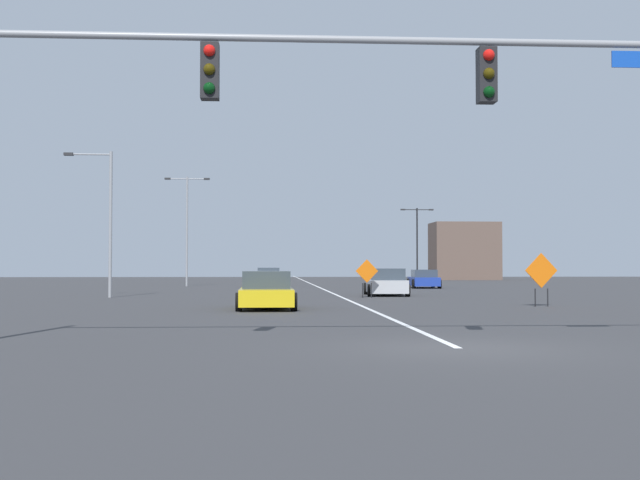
{
  "coord_description": "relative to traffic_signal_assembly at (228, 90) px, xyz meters",
  "views": [
    {
      "loc": [
        -3.53,
        -15.06,
        1.55
      ],
      "look_at": [
        -0.61,
        32.69,
        3.09
      ],
      "focal_mm": 45.47,
      "sensor_mm": 36.0,
      "label": 1
    }
  ],
  "objects": [
    {
      "name": "ground",
      "position": [
        4.32,
        0.01,
        -4.83
      ],
      "size": [
        201.12,
        201.12,
        0.0
      ],
      "primitive_type": "plane",
      "color": "#38383A"
    },
    {
      "name": "road_centre_stripe",
      "position": [
        4.32,
        55.88,
        -4.83
      ],
      "size": [
        0.16,
        111.73,
        0.01
      ],
      "color": "white",
      "rests_on": "ground"
    },
    {
      "name": "traffic_signal_assembly",
      "position": [
        0.0,
        0.0,
        0.0
      ],
      "size": [
        15.8,
        0.44,
        6.49
      ],
      "color": "gray",
      "rests_on": "ground"
    },
    {
      "name": "street_lamp_far_left",
      "position": [
        -7.3,
        25.35,
        -0.77
      ],
      "size": [
        2.37,
        0.24,
        7.21
      ],
      "color": "gray",
      "rests_on": "ground"
    },
    {
      "name": "street_lamp_mid_left",
      "position": [
        -5.6,
        47.28,
        0.11
      ],
      "size": [
        3.43,
        0.24,
        8.38
      ],
      "color": "gray",
      "rests_on": "ground"
    },
    {
      "name": "street_lamp_mid_right",
      "position": [
        15.14,
        63.47,
        -0.51
      ],
      "size": [
        3.25,
        0.24,
        7.23
      ],
      "color": "black",
      "rests_on": "ground"
    },
    {
      "name": "construction_sign_left_shoulder",
      "position": [
        5.5,
        24.27,
        -3.64
      ],
      "size": [
        1.13,
        0.24,
        1.88
      ],
      "color": "orange",
      "rests_on": "ground"
    },
    {
      "name": "construction_sign_median_near",
      "position": [
        11.15,
        15.37,
        -3.54
      ],
      "size": [
        1.33,
        0.25,
        2.05
      ],
      "color": "orange",
      "rests_on": "ground"
    },
    {
      "name": "car_yellow_approaching",
      "position": [
        0.64,
        14.33,
        -4.2
      ],
      "size": [
        2.13,
        4.4,
        1.36
      ],
      "color": "gold",
      "rests_on": "ground"
    },
    {
      "name": "car_white_far",
      "position": [
        0.64,
        47.51,
        -4.16
      ],
      "size": [
        2.08,
        4.19,
        1.42
      ],
      "color": "white",
      "rests_on": "ground"
    },
    {
      "name": "car_silver_distant",
      "position": [
        6.86,
        27.18,
        -4.15
      ],
      "size": [
        2.33,
        4.55,
        1.42
      ],
      "color": "#B7BABF",
      "rests_on": "ground"
    },
    {
      "name": "car_blue_passing",
      "position": [
        11.6,
        41.56,
        -4.22
      ],
      "size": [
        2.2,
        4.49,
        1.3
      ],
      "color": "#1E389E",
      "rests_on": "ground"
    },
    {
      "name": "roadside_building_east",
      "position": [
        22.72,
        75.45,
        -1.6
      ],
      "size": [
        7.33,
        5.04,
        6.47
      ],
      "color": "brown",
      "rests_on": "ground"
    }
  ]
}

